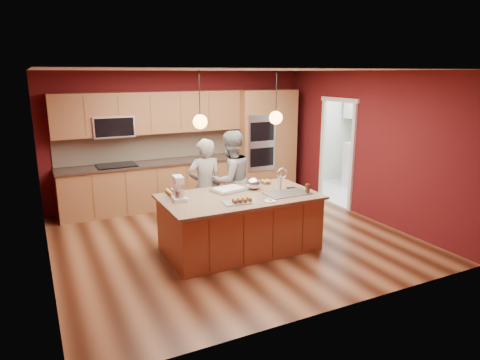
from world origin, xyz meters
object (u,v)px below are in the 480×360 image
island (241,222)px  stand_mixer (179,190)px  person_left (205,186)px  mixing_bowl (253,183)px  person_right (231,181)px

island → stand_mixer: (-0.92, 0.15, 0.58)m
person_left → mixing_bowl: size_ratio=6.85×
person_right → stand_mixer: (-1.18, -0.76, 0.16)m
person_left → person_right: person_right is taller
person_right → person_left: bearing=-11.8°
stand_mixer → mixing_bowl: (1.25, 0.07, -0.06)m
island → person_left: 1.01m
island → stand_mixer: island is taller
person_right → mixing_bowl: size_ratio=7.27×
person_right → stand_mixer: person_right is taller
person_left → island: bearing=107.1°
stand_mixer → mixing_bowl: bearing=9.0°
mixing_bowl → stand_mixer: bearing=-176.9°
stand_mixer → mixing_bowl: stand_mixer is taller
island → mixing_bowl: 0.65m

